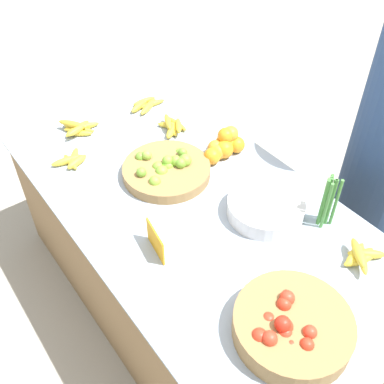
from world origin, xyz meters
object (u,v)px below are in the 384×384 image
metal_bowl (266,208)px  lime_bowl (167,169)px  price_sign (155,241)px  tomato_basket (291,326)px

metal_bowl → lime_bowl: bearing=-157.7°
price_sign → lime_bowl: bearing=150.7°
tomato_basket → price_sign: size_ratio=2.56×
metal_bowl → price_sign: size_ratio=2.11×
lime_bowl → price_sign: (0.33, -0.27, 0.03)m
metal_bowl → price_sign: 0.45m
lime_bowl → price_sign: size_ratio=2.64×
lime_bowl → tomato_basket: 0.85m
price_sign → metal_bowl: bearing=88.2°
tomato_basket → price_sign: tomato_basket is taller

